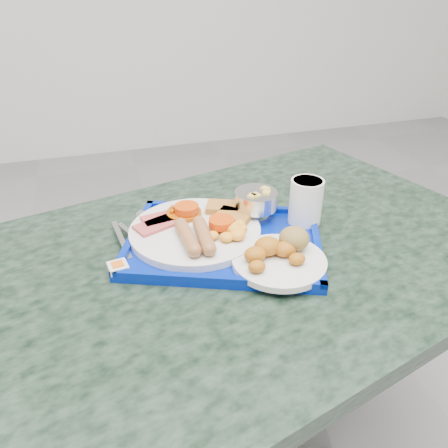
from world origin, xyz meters
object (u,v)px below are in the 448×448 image
(tray, at_px, (224,243))
(bread_plate, at_px, (280,254))
(fruit_bowl, at_px, (256,201))
(juice_cup, at_px, (306,200))
(table, at_px, (244,314))
(main_plate, at_px, (199,228))

(tray, relative_size, bread_plate, 2.64)
(fruit_bowl, height_order, juice_cup, juice_cup)
(table, xyz_separation_m, main_plate, (-0.08, 0.06, 0.21))
(table, xyz_separation_m, juice_cup, (0.15, 0.04, 0.25))
(main_plate, height_order, juice_cup, juice_cup)
(tray, xyz_separation_m, fruit_bowl, (0.10, 0.07, 0.05))
(bread_plate, bearing_deg, tray, 126.51)
(main_plate, bearing_deg, fruit_bowl, 12.50)
(main_plate, height_order, fruit_bowl, fruit_bowl)
(fruit_bowl, relative_size, juice_cup, 0.96)
(table, xyz_separation_m, bread_plate, (0.04, -0.09, 0.22))
(table, distance_m, fruit_bowl, 0.26)
(juice_cup, bearing_deg, table, -164.76)
(tray, bearing_deg, juice_cup, 6.87)
(table, relative_size, bread_plate, 7.18)
(main_plate, xyz_separation_m, juice_cup, (0.24, -0.02, 0.04))
(table, height_order, tray, tray)
(table, bearing_deg, bread_plate, -67.17)
(bread_plate, bearing_deg, table, 112.83)
(table, bearing_deg, main_plate, 144.42)
(fruit_bowl, bearing_deg, bread_plate, -96.41)
(fruit_bowl, distance_m, juice_cup, 0.11)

